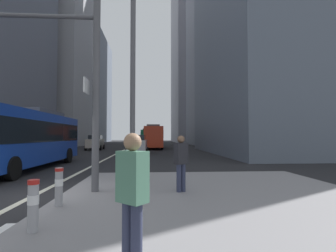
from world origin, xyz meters
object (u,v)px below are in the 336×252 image
car_oncoming_far (95,142)px  bollard_right (59,185)px  traffic_signal_gantry (35,63)px  city_bus_red_receding (153,136)px  bollard_left (33,203)px  city_bus_blue_oncoming (26,136)px  street_lamp_post (133,48)px  car_receding_near (155,141)px  city_bus_red_distant (147,136)px  car_oncoming_mid (56,144)px  pedestrian_waiting (132,193)px  pedestrian_walking (181,160)px  car_receding_far (138,144)px

car_oncoming_far → bollard_right: bearing=-79.6°
traffic_signal_gantry → bollard_right: traffic_signal_gantry is taller
city_bus_red_receding → bollard_left: 33.78m
city_bus_blue_oncoming → street_lamp_post: (6.19, -4.68, 3.45)m
city_bus_blue_oncoming → car_receding_near: 33.77m
bollard_right → street_lamp_post: bearing=67.1°
bollard_left → city_bus_blue_oncoming: bearing=116.0°
city_bus_red_distant → car_receding_near: size_ratio=2.43×
car_oncoming_far → city_bus_red_distant: bearing=74.6°
city_bus_red_distant → car_oncoming_far: size_ratio=2.63×
city_bus_red_receding → car_oncoming_mid: bearing=-132.3°
car_oncoming_mid → pedestrian_waiting: size_ratio=2.34×
car_oncoming_far → street_lamp_post: size_ratio=0.52×
car_oncoming_mid → traffic_signal_gantry: size_ratio=0.68×
traffic_signal_gantry → bollard_left: bearing=-65.7°
car_receding_near → street_lamp_post: (-1.42, -37.57, 4.29)m
car_oncoming_mid → bollard_left: (7.81, -22.63, -0.33)m
pedestrian_walking → pedestrian_waiting: bearing=-104.2°
bollard_right → car_oncoming_mid: bearing=110.1°
city_bus_red_receding → car_receding_near: bearing=86.7°
street_lamp_post → bollard_right: size_ratio=8.72×
pedestrian_waiting → city_bus_red_distant: bearing=90.7°
city_bus_red_receding → bollard_left: city_bus_red_receding is taller
city_bus_red_distant → pedestrian_waiting: size_ratio=6.35×
street_lamp_post → pedestrian_waiting: (0.49, -6.64, -4.17)m
car_receding_far → street_lamp_post: street_lamp_post is taller
city_bus_red_receding → car_oncoming_mid: city_bus_red_receding is taller
car_receding_far → street_lamp_post: (0.67, -16.41, 4.29)m
street_lamp_post → bollard_left: bearing=-104.4°
city_bus_blue_oncoming → pedestrian_waiting: (6.68, -11.32, -0.72)m
city_bus_blue_oncoming → street_lamp_post: street_lamp_post is taller
city_bus_red_distant → street_lamp_post: street_lamp_post is taller
car_receding_far → pedestrian_walking: (2.30, -18.55, 0.11)m
car_oncoming_far → city_bus_red_receding: bearing=26.6°
city_bus_red_distant → car_oncoming_far: (-6.47, -23.46, -0.85)m
car_oncoming_mid → city_bus_red_receding: bearing=47.7°
bollard_left → pedestrian_waiting: bearing=-37.1°
bollard_right → pedestrian_walking: pedestrian_walking is taller
car_oncoming_mid → pedestrian_walking: (10.79, -19.52, 0.11)m
city_bus_red_receding → traffic_signal_gantry: size_ratio=1.93×
car_oncoming_mid → bollard_right: size_ratio=4.42×
car_oncoming_mid → car_oncoming_far: 7.67m
car_oncoming_mid → car_oncoming_far: bearing=71.2°
city_bus_red_receding → street_lamp_post: (-0.90, -28.44, 3.45)m
street_lamp_post → bollard_right: street_lamp_post is taller
city_bus_red_distant → bollard_right: bearing=-91.4°
city_bus_red_distant → car_oncoming_mid: 32.01m
city_bus_red_receding → car_receding_far: bearing=-97.4°
car_receding_near → bollard_left: car_receding_near is taller
car_oncoming_mid → car_receding_near: 22.79m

